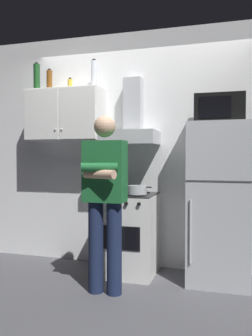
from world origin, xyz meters
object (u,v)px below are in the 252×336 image
cooking_pot (137,190)px  bottle_wine_green (37,77)px  stove_oven (128,233)px  bottle_beer_brown (49,80)px  upper_cabinet (65,115)px  range_hood (131,127)px  bottle_vodka_clear (94,74)px  bottle_spice_jar (70,84)px  person_standing (105,196)px  refrigerator (219,203)px  microwave (220,109)px

cooking_pot → bottle_wine_green: size_ratio=0.93×
stove_oven → bottle_beer_brown: 2.02m
upper_cabinet → bottle_beer_brown: 0.48m
range_hood → bottle_vodka_clear: bearing=176.2°
cooking_pot → bottle_vodka_clear: 1.44m
range_hood → bottle_spice_jar: size_ratio=5.89×
cooking_pot → bottle_spice_jar: size_ratio=2.41×
bottle_beer_brown → bottle_spice_jar: (0.29, -0.04, -0.07)m
person_standing → bottle_vodka_clear: bottle_vodka_clear is taller
refrigerator → person_standing: size_ratio=0.98×
person_standing → bottle_vodka_clear: (-0.40, 0.76, 1.31)m
person_standing → bottle_vodka_clear: size_ratio=4.94×
refrigerator → bottle_spice_jar: bearing=176.4°
upper_cabinet → stove_oven: size_ratio=1.03×
refrigerator → bottle_vodka_clear: 1.99m
bottle_spice_jar → microwave: bearing=-3.0°
bottle_vodka_clear → microwave: bearing=-5.6°
cooking_pot → bottle_vodka_clear: (-0.58, 0.28, 1.29)m
bottle_wine_green → refrigerator: bearing=-2.5°
range_hood → cooking_pot: size_ratio=2.45×
range_hood → person_standing: bearing=-93.9°
microwave → bottle_vodka_clear: (-1.40, 0.14, 0.47)m
cooking_pot → person_standing: bearing=-110.3°
refrigerator → bottle_beer_brown: (-1.97, 0.15, 1.37)m
range_hood → bottle_spice_jar: 0.89m
cooking_pot → bottle_wine_green: bearing=170.6°
bottle_wine_green → microwave: bearing=-2.1°
refrigerator → person_standing: 1.17m
cooking_pot → bottle_beer_brown: bottle_beer_brown is taller
range_hood → refrigerator: (0.95, -0.13, -0.80)m
upper_cabinet → bottle_spice_jar: (0.07, -0.02, 0.36)m
refrigerator → microwave: microwave is taller
microwave → person_standing: microwave is taller
microwave → person_standing: bearing=-148.0°
cooking_pot → bottle_vodka_clear: size_ratio=0.92×
microwave → cooking_pot: bearing=-170.4°
person_standing → bottle_beer_brown: size_ratio=6.32×
microwave → bottle_vodka_clear: bottle_vodka_clear is taller
stove_oven → microwave: size_ratio=1.82×
upper_cabinet → bottle_spice_jar: bottle_spice_jar is taller
stove_oven → bottle_wine_green: (-1.16, 0.09, 1.77)m
bottle_spice_jar → stove_oven: bearing=-8.3°
bottle_spice_jar → range_hood: bearing=1.6°
person_standing → bottle_vodka_clear: bearing=117.8°
range_hood → bottle_beer_brown: bottle_beer_brown is taller
refrigerator → bottle_beer_brown: bottle_beer_brown is taller
stove_oven → range_hood: 1.17m
stove_oven → refrigerator: (0.95, 0.00, 0.37)m
person_standing → bottle_vodka_clear: 1.57m
range_hood → refrigerator: size_ratio=0.47×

